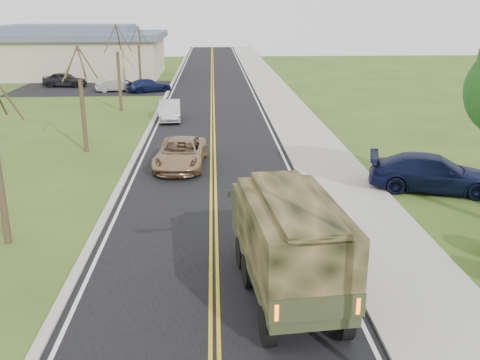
{
  "coord_description": "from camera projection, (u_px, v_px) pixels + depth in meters",
  "views": [
    {
      "loc": [
        0.06,
        -7.04,
        7.7
      ],
      "look_at": [
        0.97,
        10.99,
        1.8
      ],
      "focal_mm": 40.0,
      "sensor_mm": 36.0,
      "label": 1
    }
  ],
  "objects": [
    {
      "name": "road",
      "position": [
        213.0,
        97.0,
        47.04
      ],
      "size": [
        8.0,
        120.0,
        0.01
      ],
      "primitive_type": "cube",
      "color": "black",
      "rests_on": "ground"
    },
    {
      "name": "curb_right",
      "position": [
        259.0,
        96.0,
        47.22
      ],
      "size": [
        0.3,
        120.0,
        0.12
      ],
      "primitive_type": "cube",
      "color": "#9E998E",
      "rests_on": "ground"
    },
    {
      "name": "sidewalk_right",
      "position": [
        279.0,
        96.0,
        47.31
      ],
      "size": [
        3.2,
        120.0,
        0.1
      ],
      "primitive_type": "cube",
      "color": "#9E998E",
      "rests_on": "ground"
    },
    {
      "name": "curb_left",
      "position": [
        165.0,
        97.0,
        46.83
      ],
      "size": [
        0.3,
        120.0,
        0.1
      ],
      "primitive_type": "cube",
      "color": "#9E998E",
      "rests_on": "ground"
    },
    {
      "name": "bare_tree_b",
      "position": [
        83.0,
        107.0,
        28.85
      ],
      "size": [
        1.83,
        2.14,
        5.73
      ],
      "color": "#38281C",
      "rests_on": "ground"
    },
    {
      "name": "bare_tree_c",
      "position": [
        119.0,
        74.0,
        40.15
      ],
      "size": [
        2.04,
        2.39,
        6.42
      ],
      "color": "#38281C",
      "rests_on": "ground"
    },
    {
      "name": "bare_tree_d",
      "position": [
        140.0,
        62.0,
        51.61
      ],
      "size": [
        1.88,
        2.2,
        5.91
      ],
      "color": "#38281C",
      "rests_on": "ground"
    },
    {
      "name": "commercial_building",
      "position": [
        71.0,
        52.0,
        60.6
      ],
      "size": [
        25.5,
        21.5,
        5.65
      ],
      "color": "tan",
      "rests_on": "ground"
    },
    {
      "name": "military_truck",
      "position": [
        287.0,
        237.0,
        14.34
      ],
      "size": [
        2.75,
        6.4,
        3.1
      ],
      "rotation": [
        0.0,
        0.0,
        0.1
      ],
      "color": "black",
      "rests_on": "ground"
    },
    {
      "name": "suv_champagne",
      "position": [
        181.0,
        153.0,
        26.59
      ],
      "size": [
        2.64,
        5.18,
        1.4
      ],
      "primitive_type": "imported",
      "rotation": [
        0.0,
        0.0,
        -0.06
      ],
      "color": "#9D7958",
      "rests_on": "ground"
    },
    {
      "name": "sedan_silver",
      "position": [
        170.0,
        110.0,
        37.54
      ],
      "size": [
        1.72,
        4.24,
        1.37
      ],
      "primitive_type": "imported",
      "rotation": [
        0.0,
        0.0,
        0.07
      ],
      "color": "silver",
      "rests_on": "ground"
    },
    {
      "name": "pickup_navy",
      "position": [
        433.0,
        173.0,
        23.18
      ],
      "size": [
        5.81,
        3.63,
        1.57
      ],
      "primitive_type": "imported",
      "rotation": [
        0.0,
        0.0,
        1.29
      ],
      "color": "#0E1436",
      "rests_on": "ground"
    },
    {
      "name": "lot_car_dark",
      "position": [
        65.0,
        80.0,
        52.84
      ],
      "size": [
        4.4,
        2.16,
        1.44
      ],
      "primitive_type": "imported",
      "rotation": [
        0.0,
        0.0,
        1.46
      ],
      "color": "black",
      "rests_on": "ground"
    },
    {
      "name": "lot_car_silver",
      "position": [
        116.0,
        85.0,
        50.07
      ],
      "size": [
        3.92,
        2.28,
        1.22
      ],
      "primitive_type": "imported",
      "rotation": [
        0.0,
        0.0,
        1.85
      ],
      "color": "#AAAAAF",
      "rests_on": "ground"
    },
    {
      "name": "lot_car_navy",
      "position": [
        149.0,
        85.0,
        49.84
      ],
      "size": [
        4.49,
        3.27,
        1.21
      ],
      "primitive_type": "imported",
      "rotation": [
        0.0,
        0.0,
        2.0
      ],
      "color": "#0E1433",
      "rests_on": "ground"
    }
  ]
}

